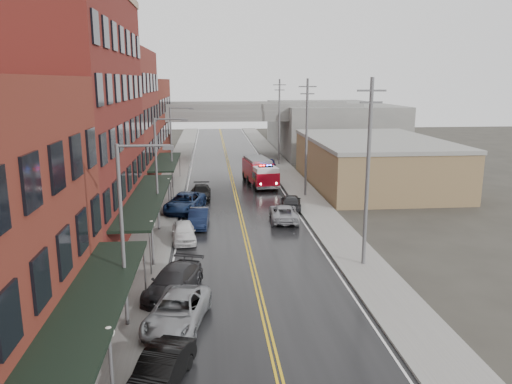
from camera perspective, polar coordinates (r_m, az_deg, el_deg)
road at (r=46.49m, az=-1.94°, el=-2.06°), size 11.00×160.00×0.02m
sidewalk_left at (r=46.64m, az=-10.94°, el=-2.16°), size 3.00×160.00×0.15m
sidewalk_right at (r=47.45m, az=6.90°, el=-1.76°), size 3.00×160.00×0.15m
curb_left at (r=46.50m, az=-8.91°, el=-2.12°), size 0.30×160.00×0.15m
curb_right at (r=47.13m, az=4.94°, el=-1.81°), size 0.30×160.00×0.15m
brick_building_b at (r=39.47m, az=-21.23°, el=7.72°), size 9.00×20.00×18.00m
brick_building_c at (r=56.58m, az=-16.36°, el=7.77°), size 9.00×15.00×15.00m
brick_building_far at (r=73.90m, az=-13.77°, el=7.78°), size 9.00×20.00×12.00m
tan_building at (r=58.71m, az=13.24°, el=3.19°), size 14.00×22.00×5.00m
right_far_block at (r=87.71m, az=8.34°, el=7.40°), size 18.00×30.00×8.00m
awning_0 at (r=21.41m, az=-18.42°, el=-12.36°), size 2.60×16.00×3.09m
awning_1 at (r=39.21m, az=-12.34°, el=-0.65°), size 2.60×18.00×3.09m
awning_2 at (r=56.30m, az=-10.26°, el=3.43°), size 2.60×13.00×3.09m
globe_lamp_0 at (r=19.74m, az=-16.39°, el=-16.65°), size 0.44×0.44×3.12m
globe_lamp_1 at (r=32.54m, az=-11.81°, el=-4.59°), size 0.44×0.44×3.12m
globe_lamp_2 at (r=46.04m, az=-9.94°, el=0.55°), size 0.44×0.44×3.12m
street_lamp_0 at (r=24.15m, az=-14.52°, el=-3.67°), size 2.64×0.22×9.00m
street_lamp_1 at (r=39.65m, az=-10.97°, el=2.80°), size 2.64×0.22×9.00m
street_lamp_2 at (r=55.43m, az=-9.41°, el=5.62°), size 2.64×0.22×9.00m
utility_pole_0 at (r=31.94m, az=12.66°, el=2.42°), size 1.80×0.24×12.00m
utility_pole_1 at (r=51.15m, az=5.79°, el=6.41°), size 1.80×0.24×12.00m
utility_pole_2 at (r=70.79m, az=2.67°, el=8.17°), size 1.80×0.24×12.00m
overpass at (r=77.16m, az=-3.42°, el=8.29°), size 40.00×10.00×7.50m
fire_truck at (r=57.22m, az=0.45°, el=2.37°), size 4.08×8.36×2.95m
parked_car_left_1 at (r=21.08m, az=-10.83°, el=-19.33°), size 2.75×4.60×1.43m
parked_car_left_2 at (r=25.39m, az=-8.99°, el=-13.30°), size 3.58×5.87×1.52m
parked_car_left_3 at (r=28.78m, az=-9.40°, el=-10.07°), size 3.72×5.74×1.55m
parked_car_left_4 at (r=37.81m, az=-8.27°, el=-4.52°), size 2.10×4.42×1.46m
parked_car_left_5 at (r=41.37m, az=-6.57°, el=-2.96°), size 1.80×4.56×1.48m
parked_car_left_6 at (r=46.30m, az=-8.14°, el=-1.19°), size 4.13×6.50×1.67m
parked_car_left_7 at (r=50.93m, az=-6.32°, el=-0.03°), size 2.06×4.86×1.40m
parked_car_right_0 at (r=42.82m, az=3.20°, el=-2.40°), size 2.75×5.25×1.41m
parked_car_right_1 at (r=46.80m, az=4.02°, el=-1.16°), size 2.54×4.81×1.33m
parked_car_right_2 at (r=58.10m, az=0.90°, el=1.63°), size 2.51×4.43×1.42m
parked_car_right_3 at (r=67.65m, az=1.20°, el=3.21°), size 2.06×4.56×1.45m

